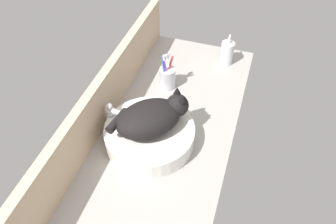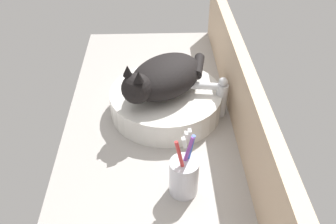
# 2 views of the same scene
# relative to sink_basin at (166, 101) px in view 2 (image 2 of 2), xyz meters

# --- Properties ---
(ground_plane) EXTENTS (1.26, 0.55, 0.04)m
(ground_plane) POSITION_rel_sink_basin_xyz_m (0.08, -0.04, -0.06)
(ground_plane) COLOR #9E9993
(backsplash_panel) EXTENTS (1.26, 0.04, 0.21)m
(backsplash_panel) POSITION_rel_sink_basin_xyz_m (0.08, 0.22, 0.07)
(backsplash_panel) COLOR #CCAD8C
(backsplash_panel) RESTS_ON ground_plane
(sink_basin) EXTENTS (0.35, 0.35, 0.08)m
(sink_basin) POSITION_rel_sink_basin_xyz_m (0.00, 0.00, 0.00)
(sink_basin) COLOR silver
(sink_basin) RESTS_ON ground_plane
(cat) EXTENTS (0.30, 0.30, 0.14)m
(cat) POSITION_rel_sink_basin_xyz_m (0.01, -0.01, 0.10)
(cat) COLOR black
(cat) RESTS_ON sink_basin
(faucet) EXTENTS (0.04, 0.12, 0.14)m
(faucet) POSITION_rel_sink_basin_xyz_m (0.02, 0.16, 0.03)
(faucet) COLOR silver
(faucet) RESTS_ON ground_plane
(toothbrush_cup) EXTENTS (0.07, 0.07, 0.19)m
(toothbrush_cup) POSITION_rel_sink_basin_xyz_m (0.33, 0.03, 0.02)
(toothbrush_cup) COLOR silver
(toothbrush_cup) RESTS_ON ground_plane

